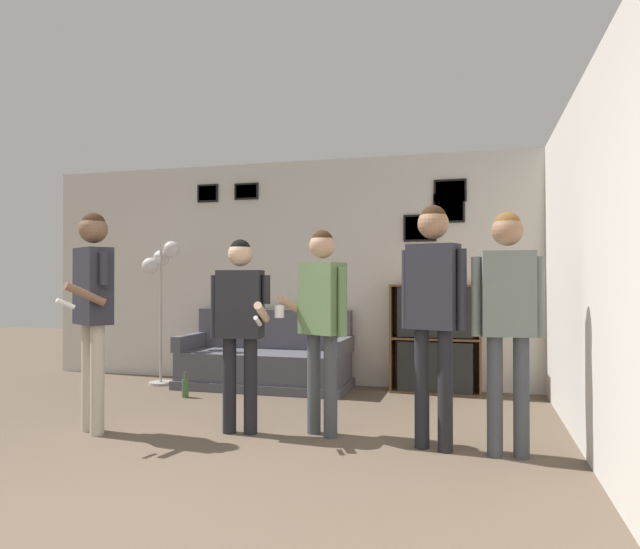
{
  "coord_description": "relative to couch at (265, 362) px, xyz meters",
  "views": [
    {
      "loc": [
        1.76,
        -2.39,
        1.25
      ],
      "look_at": [
        0.54,
        2.11,
        1.29
      ],
      "focal_mm": 32.0,
      "sensor_mm": 36.0,
      "label": 1
    }
  ],
  "objects": [
    {
      "name": "person_player_foreground_left",
      "position": [
        -0.67,
        -2.22,
        0.83
      ],
      "size": [
        0.44,
        0.61,
        1.8
      ],
      "color": "#B7AD99",
      "rests_on": "ground_plane"
    },
    {
      "name": "drinking_cup",
      "position": [
        1.79,
        0.2,
        0.97
      ],
      "size": [
        0.09,
        0.09,
        0.12
      ],
      "color": "red",
      "rests_on": "bookshelf"
    },
    {
      "name": "person_player_foreground_center",
      "position": [
        0.51,
        -1.92,
        0.67
      ],
      "size": [
        0.52,
        0.42,
        1.58
      ],
      "color": "black",
      "rests_on": "ground_plane"
    },
    {
      "name": "ground_plane",
      "position": [
        0.59,
        -3.84,
        -0.29
      ],
      "size": [
        20.0,
        20.0,
        0.0
      ],
      "primitive_type": "plane",
      "color": "brown"
    },
    {
      "name": "floor_lamp",
      "position": [
        -1.28,
        -0.15,
        1.05
      ],
      "size": [
        0.4,
        0.44,
        1.71
      ],
      "color": "#ADA89E",
      "rests_on": "ground_plane"
    },
    {
      "name": "couch",
      "position": [
        0.0,
        0.0,
        0.0
      ],
      "size": [
        1.98,
        0.8,
        0.89
      ],
      "color": "#4C4C56",
      "rests_on": "ground_plane"
    },
    {
      "name": "bookshelf",
      "position": [
        1.93,
        0.19,
        0.3
      ],
      "size": [
        0.99,
        0.3,
        1.2
      ],
      "color": "brown",
      "rests_on": "ground_plane"
    },
    {
      "name": "person_watcher_holding_cup",
      "position": [
        1.16,
        -1.8,
        0.72
      ],
      "size": [
        0.58,
        0.35,
        1.65
      ],
      "color": "#3D4247",
      "rests_on": "ground_plane"
    },
    {
      "name": "wall_back",
      "position": [
        0.6,
        0.42,
        1.06
      ],
      "size": [
        7.41,
        0.08,
        2.7
      ],
      "color": "beige",
      "rests_on": "ground_plane"
    },
    {
      "name": "bottle_on_floor",
      "position": [
        -0.62,
        -0.76,
        -0.19
      ],
      "size": [
        0.07,
        0.07,
        0.27
      ],
      "color": "#3D6638",
      "rests_on": "ground_plane"
    },
    {
      "name": "person_spectator_far_right",
      "position": [
        2.58,
        -2.0,
        0.78
      ],
      "size": [
        0.5,
        0.23,
        1.73
      ],
      "color": "#3D4247",
      "rests_on": "ground_plane"
    },
    {
      "name": "person_spectator_near_bookshelf",
      "position": [
        2.06,
        -1.96,
        0.83
      ],
      "size": [
        0.48,
        0.3,
        1.8
      ],
      "color": "black",
      "rests_on": "ground_plane"
    },
    {
      "name": "wall_right",
      "position": [
        3.13,
        -1.73,
        1.06
      ],
      "size": [
        0.06,
        6.63,
        2.7
      ],
      "color": "beige",
      "rests_on": "ground_plane"
    }
  ]
}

